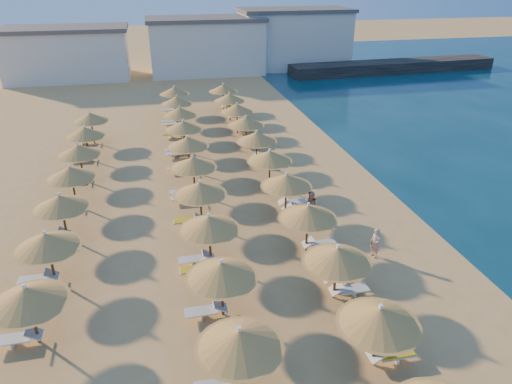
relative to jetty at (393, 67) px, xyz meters
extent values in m
plane|color=tan|center=(-28.75, -40.12, -0.75)|extent=(220.00, 220.00, 0.00)
cube|color=black|center=(0.00, 0.00, 0.00)|extent=(30.18, 5.66, 1.50)
cube|color=white|center=(-43.47, 5.21, 2.25)|extent=(15.00, 8.00, 6.00)
cube|color=#59514C|center=(-43.47, 5.21, 5.50)|extent=(15.60, 8.48, 0.50)
cube|color=white|center=(-25.56, 5.31, 2.65)|extent=(15.00, 8.00, 6.80)
cube|color=#59514C|center=(-25.56, 5.31, 6.30)|extent=(15.60, 8.48, 0.50)
cube|color=white|center=(-12.64, 6.62, 3.05)|extent=(15.00, 8.00, 7.60)
cube|color=#59514C|center=(-12.64, 6.62, 7.10)|extent=(15.60, 8.48, 0.50)
cylinder|color=brown|center=(-26.25, -48.37, 0.31)|extent=(0.12, 0.12, 2.13)
cone|color=#9A612C|center=(-26.25, -48.37, 1.48)|extent=(2.74, 2.74, 0.70)
cone|color=#9A612C|center=(-26.25, -48.37, 1.19)|extent=(2.96, 2.96, 0.12)
cube|color=white|center=(-26.25, -48.37, 1.90)|extent=(0.12, 0.12, 0.14)
cylinder|color=brown|center=(-26.25, -44.54, 0.31)|extent=(0.12, 0.12, 2.13)
cone|color=#9A612C|center=(-26.25, -44.54, 1.48)|extent=(2.74, 2.74, 0.70)
cone|color=#9A612C|center=(-26.25, -44.54, 1.19)|extent=(2.96, 2.96, 0.12)
cube|color=white|center=(-26.25, -44.54, 1.90)|extent=(0.12, 0.12, 0.14)
cylinder|color=brown|center=(-26.25, -40.71, 0.31)|extent=(0.12, 0.12, 2.13)
cone|color=#9A612C|center=(-26.25, -40.71, 1.48)|extent=(2.74, 2.74, 0.70)
cone|color=#9A612C|center=(-26.25, -40.71, 1.19)|extent=(2.96, 2.96, 0.12)
cube|color=white|center=(-26.25, -40.71, 1.90)|extent=(0.12, 0.12, 0.14)
cylinder|color=brown|center=(-26.25, -36.88, 0.31)|extent=(0.12, 0.12, 2.13)
cone|color=#9A612C|center=(-26.25, -36.88, 1.48)|extent=(2.74, 2.74, 0.70)
cone|color=#9A612C|center=(-26.25, -36.88, 1.19)|extent=(2.96, 2.96, 0.12)
cube|color=white|center=(-26.25, -36.88, 1.90)|extent=(0.12, 0.12, 0.14)
cylinder|color=brown|center=(-26.25, -33.05, 0.31)|extent=(0.12, 0.12, 2.13)
cone|color=#9A612C|center=(-26.25, -33.05, 1.48)|extent=(2.74, 2.74, 0.70)
cone|color=#9A612C|center=(-26.25, -33.05, 1.19)|extent=(2.96, 2.96, 0.12)
cube|color=white|center=(-26.25, -33.05, 1.90)|extent=(0.12, 0.12, 0.14)
cylinder|color=brown|center=(-26.25, -29.22, 0.31)|extent=(0.12, 0.12, 2.13)
cone|color=#9A612C|center=(-26.25, -29.22, 1.48)|extent=(2.74, 2.74, 0.70)
cone|color=#9A612C|center=(-26.25, -29.22, 1.19)|extent=(2.96, 2.96, 0.12)
cube|color=white|center=(-26.25, -29.22, 1.90)|extent=(0.12, 0.12, 0.14)
cylinder|color=brown|center=(-26.25, -25.39, 0.31)|extent=(0.12, 0.12, 2.13)
cone|color=#9A612C|center=(-26.25, -25.39, 1.48)|extent=(2.74, 2.74, 0.70)
cone|color=#9A612C|center=(-26.25, -25.39, 1.19)|extent=(2.96, 2.96, 0.12)
cube|color=white|center=(-26.25, -25.39, 1.90)|extent=(0.12, 0.12, 0.14)
cylinder|color=brown|center=(-26.25, -21.56, 0.31)|extent=(0.12, 0.12, 2.13)
cone|color=#9A612C|center=(-26.25, -21.56, 1.48)|extent=(2.74, 2.74, 0.70)
cone|color=#9A612C|center=(-26.25, -21.56, 1.19)|extent=(2.96, 2.96, 0.12)
cube|color=white|center=(-26.25, -21.56, 1.90)|extent=(0.12, 0.12, 0.14)
cylinder|color=brown|center=(-26.25, -17.73, 0.31)|extent=(0.12, 0.12, 2.13)
cone|color=#9A612C|center=(-26.25, -17.73, 1.48)|extent=(2.74, 2.74, 0.70)
cone|color=#9A612C|center=(-26.25, -17.73, 1.19)|extent=(2.96, 2.96, 0.12)
cube|color=white|center=(-26.25, -17.73, 1.90)|extent=(0.12, 0.12, 0.14)
cylinder|color=brown|center=(-26.25, -13.90, 0.31)|extent=(0.12, 0.12, 2.13)
cone|color=#9A612C|center=(-26.25, -13.90, 1.48)|extent=(2.74, 2.74, 0.70)
cone|color=#9A612C|center=(-26.25, -13.90, 1.19)|extent=(2.96, 2.96, 0.12)
cube|color=white|center=(-26.25, -13.90, 1.90)|extent=(0.12, 0.12, 0.14)
cylinder|color=brown|center=(-31.12, -48.37, 0.31)|extent=(0.12, 0.12, 2.13)
cone|color=#9A612C|center=(-31.12, -48.37, 1.48)|extent=(2.74, 2.74, 0.70)
cone|color=#9A612C|center=(-31.12, -48.37, 1.19)|extent=(2.96, 2.96, 0.12)
cube|color=white|center=(-31.12, -48.37, 1.90)|extent=(0.12, 0.12, 0.14)
cylinder|color=brown|center=(-31.12, -44.54, 0.31)|extent=(0.12, 0.12, 2.13)
cone|color=#9A612C|center=(-31.12, -44.54, 1.48)|extent=(2.74, 2.74, 0.70)
cone|color=#9A612C|center=(-31.12, -44.54, 1.19)|extent=(2.96, 2.96, 0.12)
cube|color=white|center=(-31.12, -44.54, 1.90)|extent=(0.12, 0.12, 0.14)
cylinder|color=brown|center=(-31.12, -40.71, 0.31)|extent=(0.12, 0.12, 2.13)
cone|color=#9A612C|center=(-31.12, -40.71, 1.48)|extent=(2.74, 2.74, 0.70)
cone|color=#9A612C|center=(-31.12, -40.71, 1.19)|extent=(2.96, 2.96, 0.12)
cube|color=white|center=(-31.12, -40.71, 1.90)|extent=(0.12, 0.12, 0.14)
cylinder|color=brown|center=(-31.12, -36.88, 0.31)|extent=(0.12, 0.12, 2.13)
cone|color=#9A612C|center=(-31.12, -36.88, 1.48)|extent=(2.74, 2.74, 0.70)
cone|color=#9A612C|center=(-31.12, -36.88, 1.19)|extent=(2.96, 2.96, 0.12)
cube|color=white|center=(-31.12, -36.88, 1.90)|extent=(0.12, 0.12, 0.14)
cylinder|color=brown|center=(-31.12, -33.05, 0.31)|extent=(0.12, 0.12, 2.13)
cone|color=#9A612C|center=(-31.12, -33.05, 1.48)|extent=(2.74, 2.74, 0.70)
cone|color=#9A612C|center=(-31.12, -33.05, 1.19)|extent=(2.96, 2.96, 0.12)
cube|color=white|center=(-31.12, -33.05, 1.90)|extent=(0.12, 0.12, 0.14)
cylinder|color=brown|center=(-31.12, -29.22, 0.31)|extent=(0.12, 0.12, 2.13)
cone|color=#9A612C|center=(-31.12, -29.22, 1.48)|extent=(2.74, 2.74, 0.70)
cone|color=#9A612C|center=(-31.12, -29.22, 1.19)|extent=(2.96, 2.96, 0.12)
cube|color=white|center=(-31.12, -29.22, 1.90)|extent=(0.12, 0.12, 0.14)
cylinder|color=brown|center=(-31.12, -25.39, 0.31)|extent=(0.12, 0.12, 2.13)
cone|color=#9A612C|center=(-31.12, -25.39, 1.48)|extent=(2.74, 2.74, 0.70)
cone|color=#9A612C|center=(-31.12, -25.39, 1.19)|extent=(2.96, 2.96, 0.12)
cube|color=white|center=(-31.12, -25.39, 1.90)|extent=(0.12, 0.12, 0.14)
cylinder|color=brown|center=(-31.12, -21.56, 0.31)|extent=(0.12, 0.12, 2.13)
cone|color=#9A612C|center=(-31.12, -21.56, 1.48)|extent=(2.74, 2.74, 0.70)
cone|color=#9A612C|center=(-31.12, -21.56, 1.19)|extent=(2.96, 2.96, 0.12)
cube|color=white|center=(-31.12, -21.56, 1.90)|extent=(0.12, 0.12, 0.14)
cylinder|color=brown|center=(-31.12, -17.73, 0.31)|extent=(0.12, 0.12, 2.13)
cone|color=#9A612C|center=(-31.12, -17.73, 1.48)|extent=(2.74, 2.74, 0.70)
cone|color=#9A612C|center=(-31.12, -17.73, 1.19)|extent=(2.96, 2.96, 0.12)
cube|color=white|center=(-31.12, -17.73, 1.90)|extent=(0.12, 0.12, 0.14)
cylinder|color=brown|center=(-31.12, -13.90, 0.31)|extent=(0.12, 0.12, 2.13)
cone|color=#9A612C|center=(-31.12, -13.90, 1.48)|extent=(2.74, 2.74, 0.70)
cone|color=#9A612C|center=(-31.12, -13.90, 1.19)|extent=(2.96, 2.96, 0.12)
cube|color=white|center=(-31.12, -13.90, 1.90)|extent=(0.12, 0.12, 0.14)
cylinder|color=brown|center=(-38.27, -44.54, 0.31)|extent=(0.12, 0.12, 2.13)
cone|color=#9A612C|center=(-38.27, -44.54, 1.48)|extent=(2.74, 2.74, 0.70)
cone|color=#9A612C|center=(-38.27, -44.54, 1.19)|extent=(2.96, 2.96, 0.12)
cube|color=white|center=(-38.27, -44.54, 1.90)|extent=(0.12, 0.12, 0.14)
cylinder|color=brown|center=(-38.27, -40.71, 0.31)|extent=(0.12, 0.12, 2.13)
cone|color=#9A612C|center=(-38.27, -40.71, 1.48)|extent=(2.74, 2.74, 0.70)
cone|color=#9A612C|center=(-38.27, -40.71, 1.19)|extent=(2.96, 2.96, 0.12)
cube|color=white|center=(-38.27, -40.71, 1.90)|extent=(0.12, 0.12, 0.14)
cylinder|color=brown|center=(-38.27, -36.88, 0.31)|extent=(0.12, 0.12, 2.13)
cone|color=#9A612C|center=(-38.27, -36.88, 1.48)|extent=(2.74, 2.74, 0.70)
cone|color=#9A612C|center=(-38.27, -36.88, 1.19)|extent=(2.96, 2.96, 0.12)
cube|color=white|center=(-38.27, -36.88, 1.90)|extent=(0.12, 0.12, 0.14)
cylinder|color=brown|center=(-38.27, -33.05, 0.31)|extent=(0.12, 0.12, 2.13)
cone|color=#9A612C|center=(-38.27, -33.05, 1.48)|extent=(2.74, 2.74, 0.70)
cone|color=#9A612C|center=(-38.27, -33.05, 1.19)|extent=(2.96, 2.96, 0.12)
cube|color=white|center=(-38.27, -33.05, 1.90)|extent=(0.12, 0.12, 0.14)
cylinder|color=brown|center=(-38.27, -29.22, 0.31)|extent=(0.12, 0.12, 2.13)
cone|color=#9A612C|center=(-38.27, -29.22, 1.48)|extent=(2.74, 2.74, 0.70)
cone|color=#9A612C|center=(-38.27, -29.22, 1.19)|extent=(2.96, 2.96, 0.12)
cube|color=white|center=(-38.27, -29.22, 1.90)|extent=(0.12, 0.12, 0.14)
cylinder|color=brown|center=(-38.27, -25.39, 0.31)|extent=(0.12, 0.12, 2.13)
cone|color=#9A612C|center=(-38.27, -25.39, 1.48)|extent=(2.74, 2.74, 0.70)
cone|color=#9A612C|center=(-38.27, -25.39, 1.19)|extent=(2.96, 2.96, 0.12)
cube|color=white|center=(-38.27, -25.39, 1.90)|extent=(0.12, 0.12, 0.14)
cylinder|color=brown|center=(-38.27, -21.56, 0.31)|extent=(0.12, 0.12, 2.13)
cone|color=#9A612C|center=(-38.27, -21.56, 1.48)|extent=(2.74, 2.74, 0.70)
cone|color=#9A612C|center=(-38.27, -21.56, 1.19)|extent=(2.96, 2.96, 0.12)
cube|color=white|center=(-38.27, -21.56, 1.90)|extent=(0.12, 0.12, 0.14)
cube|color=silver|center=(-25.35, -48.37, -0.43)|extent=(1.34, 0.60, 0.06)
cube|color=silver|center=(-25.35, -48.37, -0.59)|extent=(0.06, 0.54, 0.32)
cube|color=silver|center=(-26.13, -48.37, -0.29)|extent=(0.58, 0.60, 0.40)
cube|color=yellow|center=(-25.35, -48.37, -0.38)|extent=(1.28, 0.55, 0.05)
cube|color=silver|center=(-31.24, -48.37, -0.29)|extent=(0.58, 0.60, 0.40)
cube|color=silver|center=(-25.35, -44.54, -0.43)|extent=(1.34, 0.60, 0.06)
cube|color=silver|center=(-25.35, -44.54, -0.59)|extent=(0.06, 0.54, 0.32)
cube|color=silver|center=(-26.13, -44.54, -0.29)|extent=(0.58, 0.60, 0.40)
cube|color=silver|center=(-25.35, -43.64, -0.43)|extent=(1.34, 0.60, 0.06)
cube|color=silver|center=(-25.35, -43.64, -0.59)|extent=(0.06, 0.54, 0.32)
cube|color=silver|center=(-26.13, -43.64, -0.29)|extent=(0.58, 0.60, 0.40)
cube|color=silver|center=(-32.02, -44.54, -0.43)|extent=(1.34, 0.60, 0.06)
cube|color=silver|center=(-32.02, -44.54, -0.59)|extent=(0.06, 0.54, 0.32)
cube|color=silver|center=(-31.24, -44.54, -0.29)|extent=(0.58, 0.60, 0.40)
cube|color=silver|center=(-25.35, -40.71, -0.43)|extent=(1.34, 0.60, 0.06)
cube|color=silver|center=(-25.35, -40.71, -0.59)|extent=(0.06, 0.54, 0.32)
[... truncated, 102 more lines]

